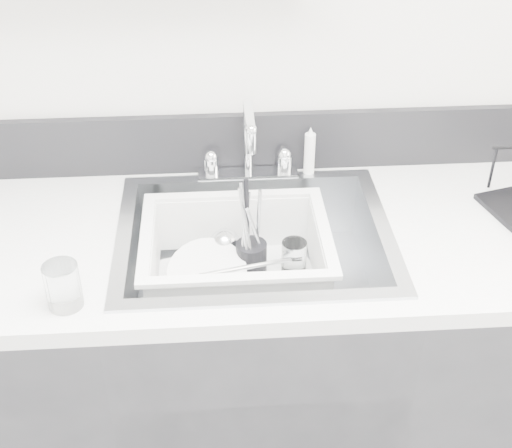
{
  "coord_description": "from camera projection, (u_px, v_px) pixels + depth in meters",
  "views": [
    {
      "loc": [
        -0.09,
        -0.16,
        1.88
      ],
      "look_at": [
        0.0,
        1.14,
        0.98
      ],
      "focal_mm": 50.0,
      "sensor_mm": 36.0,
      "label": 1
    }
  ],
  "objects": [
    {
      "name": "room_shell",
      "position": [
        321.0,
        34.0,
        0.57
      ],
      "size": [
        3.5,
        3.0,
        2.6
      ],
      "color": "silver",
      "rests_on": "ground"
    },
    {
      "name": "counter_run",
      "position": [
        255.0,
        372.0,
        1.92
      ],
      "size": [
        3.2,
        0.62,
        0.92
      ],
      "color": "#27272A",
      "rests_on": "ground"
    },
    {
      "name": "backsplash",
      "position": [
        247.0,
        142.0,
        1.86
      ],
      "size": [
        3.2,
        0.02,
        0.16
      ],
      "primitive_type": "cube",
      "color": "black",
      "rests_on": "counter_run"
    },
    {
      "name": "sink",
      "position": [
        255.0,
        263.0,
        1.71
      ],
      "size": [
        0.64,
        0.52,
        0.2
      ],
      "primitive_type": null,
      "color": "silver",
      "rests_on": "counter_run"
    },
    {
      "name": "faucet",
      "position": [
        248.0,
        159.0,
        1.83
      ],
      "size": [
        0.26,
        0.18,
        0.23
      ],
      "color": "silver",
      "rests_on": "counter_run"
    },
    {
      "name": "side_sprayer",
      "position": [
        310.0,
        151.0,
        1.84
      ],
      "size": [
        0.03,
        0.03,
        0.14
      ],
      "primitive_type": "cylinder",
      "color": "white",
      "rests_on": "counter_run"
    },
    {
      "name": "wash_tub",
      "position": [
        236.0,
        260.0,
        1.71
      ],
      "size": [
        0.54,
        0.49,
        0.17
      ],
      "primitive_type": null,
      "rotation": [
        0.0,
        0.0,
        0.35
      ],
      "color": "white",
      "rests_on": "sink"
    },
    {
      "name": "plate_stack",
      "position": [
        211.0,
        281.0,
        1.72
      ],
      "size": [
        0.23,
        0.23,
        0.09
      ],
      "rotation": [
        0.0,
        0.0,
        -0.4
      ],
      "color": "white",
      "rests_on": "wash_tub"
    },
    {
      "name": "utensil_cup",
      "position": [
        251.0,
        257.0,
        1.74
      ],
      "size": [
        0.08,
        0.08,
        0.26
      ],
      "rotation": [
        0.0,
        0.0,
        0.3
      ],
      "color": "black",
      "rests_on": "wash_tub"
    },
    {
      "name": "ladle",
      "position": [
        241.0,
        267.0,
        1.73
      ],
      "size": [
        0.24,
        0.32,
        0.09
      ],
      "primitive_type": null,
      "rotation": [
        0.0,
        0.0,
        -1.08
      ],
      "color": "silver",
      "rests_on": "wash_tub"
    },
    {
      "name": "tumbler_in_tub",
      "position": [
        294.0,
        257.0,
        1.76
      ],
      "size": [
        0.08,
        0.08,
        0.09
      ],
      "primitive_type": "cylinder",
      "rotation": [
        0.0,
        0.0,
        0.41
      ],
      "color": "white",
      "rests_on": "wash_tub"
    },
    {
      "name": "tumbler_counter",
      "position": [
        63.0,
        286.0,
        1.42
      ],
      "size": [
        0.09,
        0.09,
        0.1
      ],
      "primitive_type": "cylinder",
      "rotation": [
        0.0,
        0.0,
        -0.32
      ],
      "color": "white",
      "rests_on": "counter_run"
    },
    {
      "name": "bowl_small",
      "position": [
        295.0,
        296.0,
        1.69
      ],
      "size": [
        0.11,
        0.11,
        0.03
      ],
      "primitive_type": "imported",
      "rotation": [
        0.0,
        0.0,
        0.05
      ],
      "color": "white",
      "rests_on": "wash_tub"
    }
  ]
}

